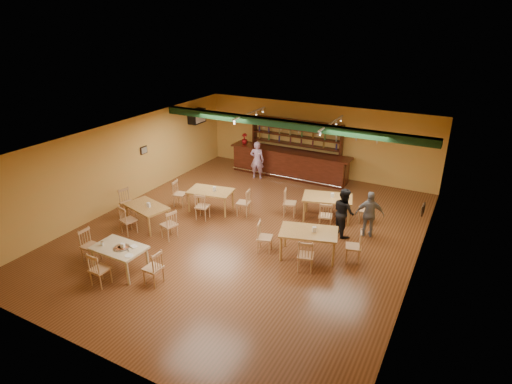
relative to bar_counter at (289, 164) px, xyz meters
The scene contains 23 objects.
floor 5.25m from the bar_counter, 80.45° to the right, with size 12.00×12.00×0.00m, color #563218.
ceiling_beam 3.40m from the bar_counter, 69.75° to the right, with size 10.00×0.30×0.25m, color black.
track_rail_left 3.09m from the bar_counter, 118.07° to the right, with size 0.05×2.50×0.05m, color silver.
track_rail_right 3.72m from the bar_counter, 37.67° to the right, with size 0.05×2.50×0.05m, color silver.
ac_unit 4.42m from the bar_counter, 166.42° to the right, with size 0.34×0.70×0.48m, color silver.
picture_left 5.95m from the bar_counter, 134.67° to the right, with size 0.04×0.34×0.28m, color black.
picture_right 7.55m from the bar_counter, 38.54° to the right, with size 0.04×0.34×0.28m, color black.
bar_counter is the anchor object (origin of this frame).
back_bar_hutch 0.85m from the bar_counter, 90.00° to the left, with size 4.03×0.40×2.28m, color #32140A.
poinsettia 2.30m from the bar_counter, behind, with size 0.26×0.26×0.46m, color maroon.
dining_table_a 4.47m from the bar_counter, 103.58° to the right, with size 1.50×0.90×0.75m, color olive.
dining_table_b 4.12m from the bar_counter, 48.23° to the right, with size 1.60×0.96×0.80m, color olive.
dining_table_c 6.68m from the bar_counter, 109.30° to the right, with size 1.44×0.86×0.72m, color olive.
dining_table_d 6.38m from the bar_counter, 61.21° to the right, with size 1.60×0.96×0.80m, color olive.
near_table 8.72m from the bar_counter, 96.91° to the right, with size 1.38×0.88×0.74m, color #C6B185.
pizza_tray 8.71m from the bar_counter, 96.27° to the right, with size 0.40×0.40×0.01m, color silver.
parmesan_shaker 8.93m from the bar_counter, 99.62° to the right, with size 0.07×0.07×0.11m, color #EAE5C6.
napkin_stack 8.49m from the bar_counter, 94.77° to the right, with size 0.20×0.15×0.03m, color white.
pizza_server 8.65m from the bar_counter, 95.33° to the right, with size 0.32×0.09×0.00m, color silver.
side_plate 8.87m from the bar_counter, 93.29° to the right, with size 0.22×0.22×0.01m, color white.
patron_bar 1.39m from the bar_counter, 143.00° to the right, with size 0.58×0.38×1.60m, color #9550AD.
patron_right_a 5.25m from the bar_counter, 47.53° to the right, with size 0.75×0.58×1.54m, color black.
patron_right_b 5.58m from the bar_counter, 40.04° to the right, with size 0.86×0.36×1.47m, color gray.
Camera 1 is at (5.80, -10.30, 6.41)m, focal length 29.64 mm.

